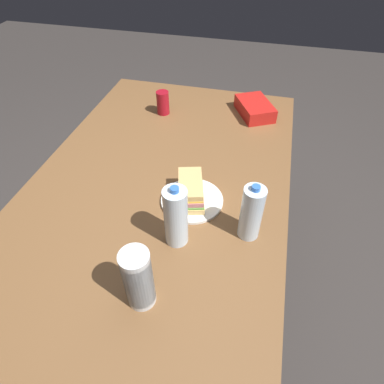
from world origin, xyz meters
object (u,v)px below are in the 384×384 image
(water_bottle_tall, at_px, (251,213))
(plastic_cup_stack, at_px, (138,279))
(paper_plate, at_px, (192,200))
(sandwich, at_px, (191,191))
(dining_table, at_px, (160,196))
(water_bottle_spare, at_px, (176,217))
(soda_can_red, at_px, (163,103))
(chip_bag, at_px, (255,108))

(water_bottle_tall, xyz_separation_m, plastic_cup_stack, (-0.33, 0.28, 0.00))
(paper_plate, relative_size, sandwich, 1.23)
(dining_table, height_order, water_bottle_spare, water_bottle_spare)
(paper_plate, relative_size, soda_can_red, 1.99)
(paper_plate, height_order, chip_bag, chip_bag)
(water_bottle_tall, distance_m, water_bottle_spare, 0.25)
(dining_table, height_order, soda_can_red, soda_can_red)
(plastic_cup_stack, bearing_deg, dining_table, 12.88)
(soda_can_red, bearing_deg, sandwich, -153.25)
(sandwich, height_order, water_bottle_spare, water_bottle_spare)
(dining_table, height_order, sandwich, sandwich)
(water_bottle_tall, bearing_deg, water_bottle_spare, 109.73)
(paper_plate, relative_size, plastic_cup_stack, 1.10)
(dining_table, distance_m, soda_can_red, 0.58)
(water_bottle_tall, bearing_deg, plastic_cup_stack, 139.72)
(soda_can_red, height_order, water_bottle_spare, water_bottle_spare)
(sandwich, xyz_separation_m, water_bottle_spare, (-0.20, 0.00, 0.06))
(chip_bag, bearing_deg, soda_can_red, -105.62)
(paper_plate, height_order, sandwich, sandwich)
(dining_table, bearing_deg, chip_bag, -27.06)
(paper_plate, relative_size, chip_bag, 1.06)
(sandwich, bearing_deg, water_bottle_tall, -115.44)
(soda_can_red, relative_size, water_bottle_tall, 0.53)
(water_bottle_tall, relative_size, plastic_cup_stack, 1.04)
(plastic_cup_stack, height_order, water_bottle_spare, water_bottle_spare)
(plastic_cup_stack, relative_size, water_bottle_spare, 0.90)
(chip_bag, xyz_separation_m, plastic_cup_stack, (-1.15, 0.21, 0.08))
(plastic_cup_stack, bearing_deg, paper_plate, -6.03)
(sandwich, bearing_deg, plastic_cup_stack, 174.38)
(chip_bag, bearing_deg, plastic_cup_stack, -38.42)
(paper_plate, height_order, soda_can_red, soda_can_red)
(water_bottle_spare, bearing_deg, chip_bag, -10.71)
(plastic_cup_stack, bearing_deg, soda_can_red, 14.13)
(soda_can_red, relative_size, plastic_cup_stack, 0.55)
(paper_plate, xyz_separation_m, sandwich, (0.00, 0.00, 0.05))
(paper_plate, bearing_deg, sandwich, 42.00)
(sandwich, height_order, water_bottle_tall, water_bottle_tall)
(dining_table, relative_size, soda_can_red, 14.35)
(water_bottle_tall, xyz_separation_m, water_bottle_spare, (-0.09, 0.24, 0.01))
(soda_can_red, distance_m, chip_bag, 0.49)
(soda_can_red, bearing_deg, paper_plate, -153.16)
(soda_can_red, relative_size, chip_bag, 0.53)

